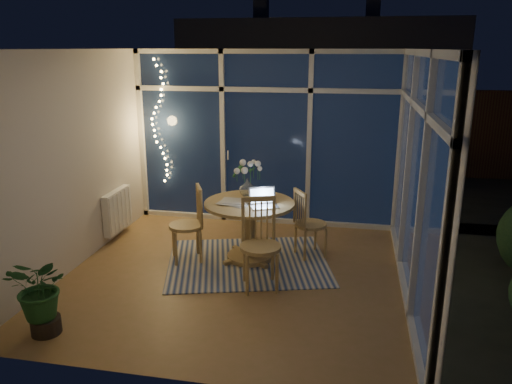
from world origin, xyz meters
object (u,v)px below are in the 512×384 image
dining_table (249,231)px  flower_vase (247,188)px  chair_left (186,224)px  chair_right (311,223)px  chair_front (260,245)px  potted_plant (42,297)px  laptop (264,198)px

dining_table → flower_vase: size_ratio=5.37×
chair_left → chair_right: bearing=80.9°
dining_table → flower_vase: flower_vase is taller
chair_front → potted_plant: 2.25m
chair_right → dining_table: bearing=78.6°
dining_table → chair_front: (0.28, -0.75, 0.13)m
chair_right → flower_vase: (-0.83, 0.01, 0.42)m
chair_left → potted_plant: chair_left is taller
chair_right → flower_vase: size_ratio=4.35×
dining_table → laptop: size_ratio=3.44×
chair_left → flower_vase: (0.69, 0.44, 0.38)m
chair_right → laptop: bearing=97.6°
chair_front → flower_vase: 1.14m
dining_table → chair_right: (0.75, 0.26, 0.07)m
laptop → flower_vase: 0.53m
dining_table → potted_plant: size_ratio=1.48×
dining_table → laptop: laptop is taller
laptop → chair_left: bearing=156.9°
dining_table → chair_right: chair_right is taller
chair_left → chair_front: bearing=36.4°
dining_table → potted_plant: 2.57m
chair_left → chair_right: (1.53, 0.44, -0.03)m
laptop → chair_front: bearing=-107.8°
laptop → potted_plant: laptop is taller
chair_right → laptop: 0.81m
laptop → potted_plant: 2.64m
laptop → flower_vase: size_ratio=1.56×
chair_right → laptop: size_ratio=2.79×
chair_left → chair_front: (1.06, -0.57, 0.03)m
chair_front → flower_vase: bearing=92.1°
chair_front → flower_vase: chair_front is taller
chair_front → potted_plant: size_ratio=1.37×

